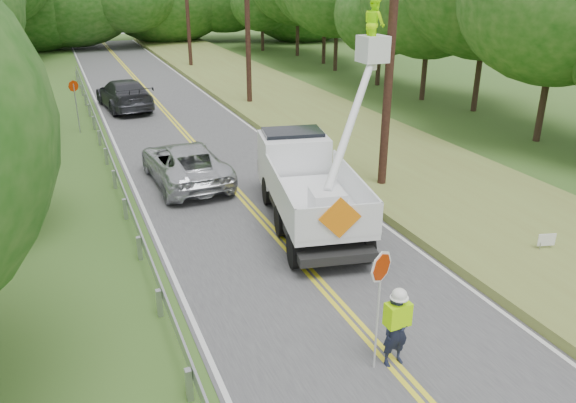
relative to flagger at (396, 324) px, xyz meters
name	(u,v)px	position (x,y,z in m)	size (l,w,h in m)	color
ground	(403,376)	(-0.03, -0.41, -0.98)	(140.00, 140.00, 0.00)	#375F23
road	(214,166)	(-0.03, 13.59, -0.97)	(7.20, 96.00, 0.03)	#434346
guardrail	(110,159)	(-4.04, 14.50, -0.42)	(0.18, 48.00, 0.77)	#A1A4AA
utility_poles	(296,24)	(4.97, 16.61, 4.29)	(1.60, 43.30, 10.00)	black
tall_grass_verge	(363,144)	(7.07, 13.59, -0.83)	(7.00, 96.00, 0.30)	olive
flagger	(396,324)	(0.00, 0.00, 0.00)	(1.06, 0.42, 2.68)	#191E33
bucket_truck	(309,168)	(1.64, 7.84, 0.57)	(5.28, 7.21, 6.75)	black
suv_silver	(185,163)	(-1.52, 12.20, -0.19)	(2.54, 5.52, 1.53)	silver
suv_darkgrey	(124,94)	(-2.04, 25.77, -0.10)	(2.39, 5.89, 1.71)	#323339
stop_sign_permanent	(75,98)	(-4.85, 21.24, 0.78)	(0.49, 0.32, 2.63)	#A1A4AA
yard_sign	(546,241)	(6.47, 2.29, -0.44)	(0.50, 0.17, 0.75)	white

